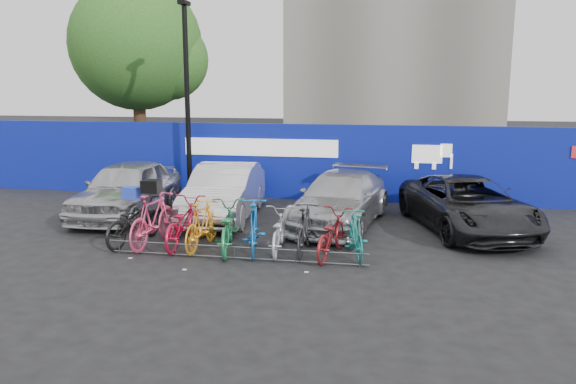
% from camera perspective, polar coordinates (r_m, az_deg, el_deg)
% --- Properties ---
extents(ground, '(100.00, 100.00, 0.00)m').
position_cam_1_polar(ground, '(12.43, -4.68, -6.07)').
color(ground, black).
rests_on(ground, ground).
extents(hoarding, '(22.00, 0.18, 2.40)m').
position_cam_1_polar(hoarding, '(17.91, 0.36, 3.11)').
color(hoarding, '#0A1892').
rests_on(hoarding, ground).
extents(tree, '(5.40, 5.20, 7.80)m').
position_cam_1_polar(tree, '(23.76, -14.58, 14.00)').
color(tree, '#382314').
rests_on(tree, ground).
extents(lamppost, '(0.25, 0.50, 6.11)m').
position_cam_1_polar(lamppost, '(18.03, -10.21, 9.59)').
color(lamppost, black).
rests_on(lamppost, ground).
extents(bike_rack, '(5.60, 0.03, 0.30)m').
position_cam_1_polar(bike_rack, '(11.83, -5.46, -6.14)').
color(bike_rack, '#595B60').
rests_on(bike_rack, ground).
extents(car_0, '(1.96, 4.62, 1.56)m').
position_cam_1_polar(car_0, '(16.17, -16.06, 0.32)').
color(car_0, '#AFAFB4').
rests_on(car_0, ground).
extents(car_1, '(1.88, 4.57, 1.47)m').
position_cam_1_polar(car_1, '(15.36, -6.49, -0.01)').
color(car_1, silver).
rests_on(car_1, ground).
extents(car_2, '(2.66, 4.93, 1.36)m').
position_cam_1_polar(car_2, '(14.69, 5.36, -0.72)').
color(car_2, '#A9AAAE').
rests_on(car_2, ground).
extents(car_3, '(3.54, 5.26, 1.34)m').
position_cam_1_polar(car_3, '(14.69, 17.74, -1.22)').
color(car_3, black).
rests_on(car_3, ground).
extents(bike_0, '(1.05, 2.10, 1.05)m').
position_cam_1_polar(bike_0, '(13.37, -15.42, -2.88)').
color(bike_0, black).
rests_on(bike_0, ground).
extents(bike_1, '(0.75, 2.09, 1.23)m').
position_cam_1_polar(bike_1, '(13.06, -13.55, -2.71)').
color(bike_1, '#DB3E6B').
rests_on(bike_1, ground).
extents(bike_2, '(0.73, 2.07, 1.09)m').
position_cam_1_polar(bike_2, '(12.90, -10.64, -3.09)').
color(bike_2, '#B50E2F').
rests_on(bike_2, ground).
extents(bike_3, '(0.62, 1.84, 1.09)m').
position_cam_1_polar(bike_3, '(12.61, -8.75, -3.33)').
color(bike_3, orange).
rests_on(bike_3, ground).
extents(bike_4, '(1.12, 2.16, 1.08)m').
position_cam_1_polar(bike_4, '(12.36, -6.25, -3.59)').
color(bike_4, '#207C44').
rests_on(bike_4, ground).
extents(bike_5, '(0.94, 2.00, 1.16)m').
position_cam_1_polar(bike_5, '(12.20, -3.49, -3.54)').
color(bike_5, blue).
rests_on(bike_5, ground).
extents(bike_6, '(0.79, 1.85, 0.94)m').
position_cam_1_polar(bike_6, '(12.23, -1.05, -4.01)').
color(bike_6, '#B5B7BE').
rests_on(bike_6, ground).
extents(bike_7, '(0.51, 1.80, 1.08)m').
position_cam_1_polar(bike_7, '(12.11, 1.73, -3.83)').
color(bike_7, '#232325').
rests_on(bike_7, ground).
extents(bike_8, '(1.00, 1.97, 0.99)m').
position_cam_1_polar(bike_8, '(11.95, 4.42, -4.28)').
color(bike_8, maroon).
rests_on(bike_8, ground).
extents(bike_9, '(0.84, 1.73, 1.00)m').
position_cam_1_polar(bike_9, '(11.93, 6.87, -4.32)').
color(bike_9, '#177B73').
rests_on(bike_9, ground).
extents(cargo_crate, '(0.44, 0.37, 0.27)m').
position_cam_1_polar(cargo_crate, '(13.23, -15.56, -0.08)').
color(cargo_crate, blue).
rests_on(cargo_crate, bike_0).
extents(cargo_topcase, '(0.40, 0.36, 0.29)m').
position_cam_1_polar(cargo_topcase, '(12.91, -13.70, 0.57)').
color(cargo_topcase, black).
rests_on(cargo_topcase, bike_1).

